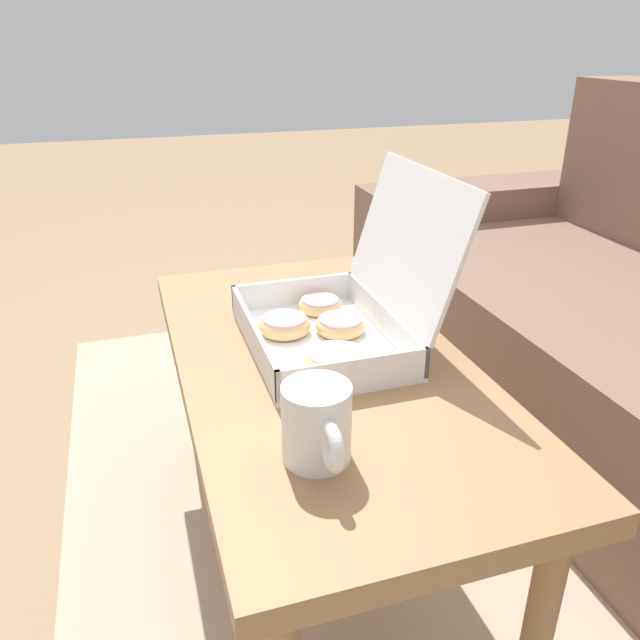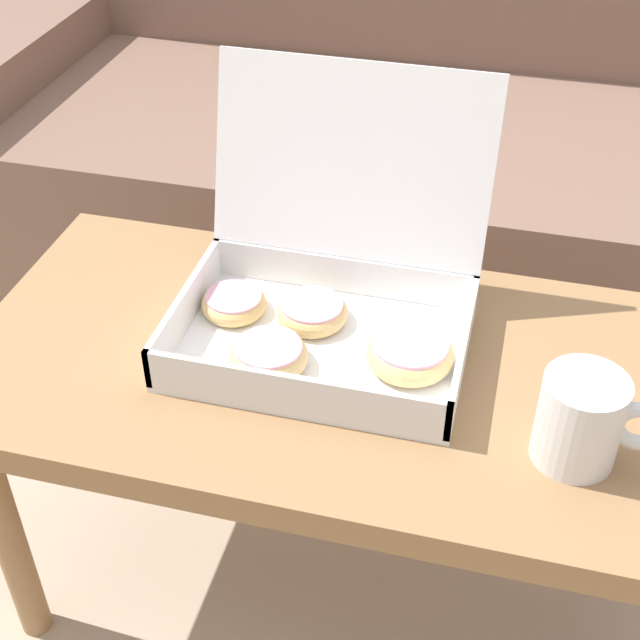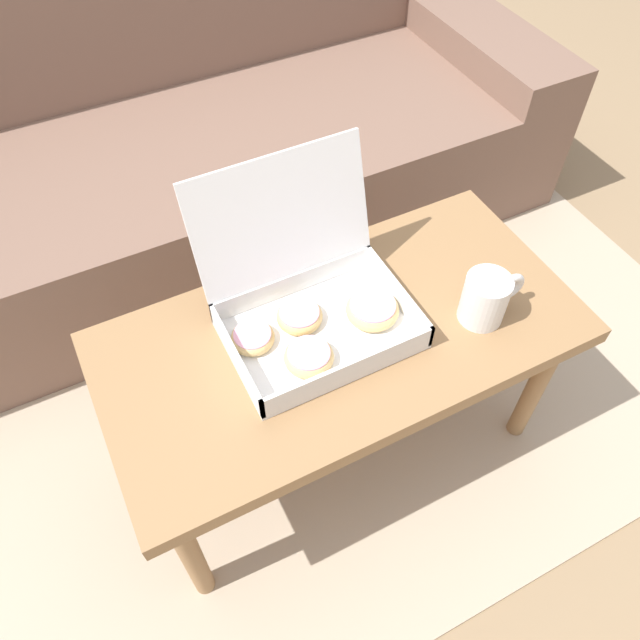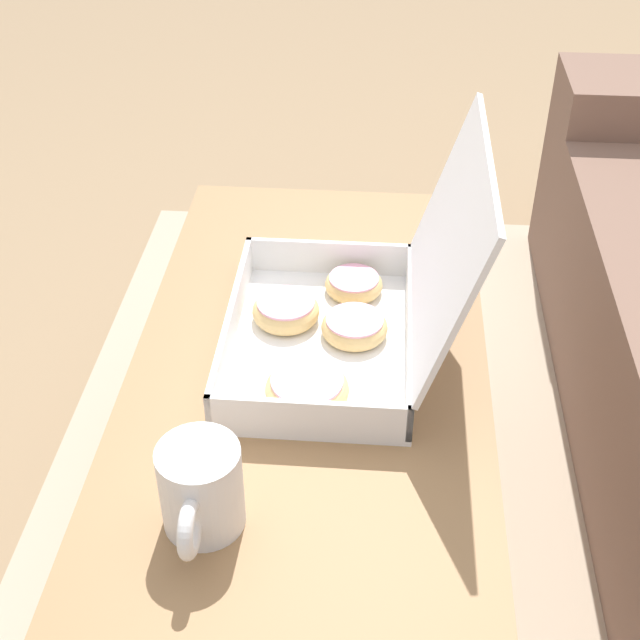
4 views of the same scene
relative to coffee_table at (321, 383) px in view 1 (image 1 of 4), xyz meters
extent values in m
plane|color=#937756|center=(0.00, 0.13, -0.42)|extent=(12.00, 12.00, 0.00)
cube|color=tan|center=(0.00, 0.43, -0.41)|extent=(2.34, 1.89, 0.01)
cube|color=#7A5B4C|center=(-0.99, 0.91, -0.16)|extent=(0.24, 0.87, 0.51)
cube|color=#997047|center=(0.00, 0.00, 0.03)|extent=(0.99, 0.49, 0.04)
cylinder|color=#997047|center=(-0.43, -0.19, -0.20)|extent=(0.04, 0.04, 0.43)
cylinder|color=#997047|center=(-0.43, 0.19, -0.20)|extent=(0.04, 0.04, 0.43)
cylinder|color=#997047|center=(0.43, 0.19, -0.20)|extent=(0.04, 0.04, 0.43)
cube|color=white|center=(-0.04, 0.01, 0.06)|extent=(0.37, 0.26, 0.01)
cube|color=white|center=(-0.04, -0.11, 0.09)|extent=(0.37, 0.01, 0.05)
cube|color=white|center=(-0.04, 0.14, 0.09)|extent=(0.37, 0.01, 0.05)
cube|color=white|center=(-0.22, 0.01, 0.09)|extent=(0.01, 0.26, 0.05)
cube|color=white|center=(0.14, 0.01, 0.09)|extent=(0.01, 0.26, 0.05)
cube|color=white|center=(-0.04, 0.18, 0.24)|extent=(0.37, 0.08, 0.25)
torus|color=#E5BC75|center=(-0.09, -0.04, 0.08)|extent=(0.10, 0.10, 0.03)
cylinder|color=pink|center=(-0.09, -0.04, 0.09)|extent=(0.08, 0.08, 0.01)
torus|color=#E5BC75|center=(-0.07, 0.06, 0.08)|extent=(0.09, 0.09, 0.03)
cylinder|color=pink|center=(-0.07, 0.06, 0.09)|extent=(0.08, 0.08, 0.01)
torus|color=#E5BC75|center=(0.07, 0.01, 0.08)|extent=(0.11, 0.11, 0.03)
cylinder|color=pink|center=(0.07, 0.01, 0.09)|extent=(0.09, 0.09, 0.02)
torus|color=#E5BC75|center=(-0.17, 0.05, 0.08)|extent=(0.09, 0.09, 0.03)
cylinder|color=pink|center=(-0.17, 0.05, 0.08)|extent=(0.08, 0.08, 0.01)
cylinder|color=white|center=(0.27, -0.09, 0.11)|extent=(0.09, 0.09, 0.11)
torus|color=white|center=(0.34, -0.09, 0.11)|extent=(0.07, 0.02, 0.07)
camera|label=1|loc=(0.93, -0.30, 0.58)|focal=35.00mm
camera|label=2|loc=(0.17, -0.83, 0.79)|focal=50.00mm
camera|label=3|loc=(-0.39, -0.67, 1.06)|focal=35.00mm
camera|label=4|loc=(0.93, 0.09, 0.85)|focal=50.00mm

